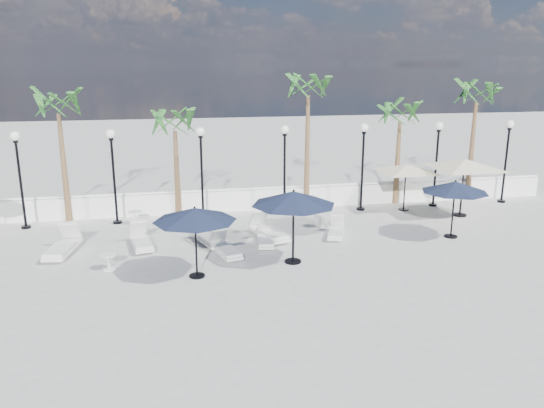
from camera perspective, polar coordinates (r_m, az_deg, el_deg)
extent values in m
plane|color=#A3A39E|center=(17.07, 6.12, -6.93)|extent=(100.00, 100.00, 0.00)
cube|color=white|center=(23.85, 0.81, 0.60)|extent=(26.00, 0.30, 0.90)
cube|color=white|center=(23.72, 0.81, 1.82)|extent=(26.00, 0.12, 0.08)
cylinder|color=black|center=(23.18, -24.93, -2.25)|extent=(0.36, 0.36, 0.10)
cylinder|color=black|center=(22.78, -25.39, 1.85)|extent=(0.10, 0.10, 3.50)
cylinder|color=black|center=(22.51, -25.87, 6.06)|extent=(0.18, 0.18, 0.10)
sphere|color=white|center=(22.48, -25.93, 6.59)|extent=(0.36, 0.36, 0.36)
cylinder|color=black|center=(22.59, -16.29, -1.86)|extent=(0.36, 0.36, 0.10)
cylinder|color=black|center=(22.18, -16.60, 2.35)|extent=(0.10, 0.10, 3.50)
cylinder|color=black|center=(21.89, -16.93, 6.70)|extent=(0.18, 0.18, 0.10)
sphere|color=white|center=(21.87, -16.97, 7.24)|extent=(0.36, 0.36, 0.36)
cylinder|color=black|center=(22.53, -7.40, -1.42)|extent=(0.36, 0.36, 0.10)
cylinder|color=black|center=(22.12, -7.54, 2.81)|extent=(0.10, 0.10, 3.50)
cylinder|color=black|center=(21.83, -7.69, 7.18)|extent=(0.18, 0.18, 0.10)
sphere|color=white|center=(21.81, -7.71, 7.72)|extent=(0.36, 0.36, 0.36)
cylinder|color=black|center=(23.01, 1.33, -0.96)|extent=(0.36, 0.36, 0.10)
cylinder|color=black|center=(22.60, 1.35, 3.19)|extent=(0.10, 0.10, 3.50)
cylinder|color=black|center=(22.32, 1.38, 7.47)|extent=(0.18, 0.18, 0.10)
sphere|color=white|center=(22.30, 1.38, 8.01)|extent=(0.36, 0.36, 0.36)
cylinder|color=black|center=(23.99, 9.51, -0.50)|extent=(0.36, 0.36, 0.10)
cylinder|color=black|center=(23.61, 9.69, 3.48)|extent=(0.10, 0.10, 3.50)
cylinder|color=black|center=(23.34, 9.87, 7.58)|extent=(0.18, 0.18, 0.10)
sphere|color=white|center=(23.31, 9.89, 8.09)|extent=(0.36, 0.36, 0.36)
cylinder|color=black|center=(25.42, 16.91, -0.08)|extent=(0.36, 0.36, 0.10)
cylinder|color=black|center=(25.06, 17.20, 3.68)|extent=(0.10, 0.10, 3.50)
cylinder|color=black|center=(24.81, 17.50, 7.53)|extent=(0.18, 0.18, 0.10)
sphere|color=white|center=(24.79, 17.54, 8.01)|extent=(0.36, 0.36, 0.36)
cylinder|color=black|center=(27.23, 23.43, 0.29)|extent=(0.36, 0.36, 0.10)
cylinder|color=black|center=(26.89, 23.80, 3.80)|extent=(0.10, 0.10, 3.50)
cylinder|color=black|center=(26.66, 24.18, 7.39)|extent=(0.18, 0.18, 0.10)
sphere|color=white|center=(26.64, 24.23, 7.83)|extent=(0.36, 0.36, 0.36)
cone|color=brown|center=(23.15, -21.46, 3.58)|extent=(0.28, 0.28, 4.40)
cone|color=brown|center=(22.85, -10.19, 3.22)|extent=(0.28, 0.28, 3.60)
cone|color=brown|center=(23.52, 3.80, 5.48)|extent=(0.28, 0.28, 5.00)
cone|color=brown|center=(25.07, 13.34, 4.30)|extent=(0.28, 0.28, 3.80)
cone|color=brown|center=(26.75, 20.66, 5.26)|extent=(0.28, 0.28, 4.60)
cube|color=silver|center=(19.49, -21.58, -4.59)|extent=(1.03, 2.19, 0.11)
cube|color=silver|center=(19.20, -21.89, -4.52)|extent=(0.88, 1.51, 0.11)
cube|color=silver|center=(20.13, -20.91, -2.67)|extent=(0.73, 0.60, 0.66)
cube|color=silver|center=(19.35, -13.85, -4.16)|extent=(0.93, 1.94, 0.10)
cube|color=silver|center=(19.08, -13.77, -4.08)|extent=(0.79, 1.34, 0.10)
cube|color=silver|center=(19.95, -14.21, -2.48)|extent=(0.65, 0.53, 0.58)
cube|color=silver|center=(19.12, -0.70, -3.99)|extent=(0.78, 1.72, 0.09)
cube|color=silver|center=(18.88, -0.67, -3.93)|extent=(0.67, 1.18, 0.09)
cube|color=silver|center=(19.66, -0.80, -2.45)|extent=(0.57, 0.46, 0.52)
cube|color=silver|center=(18.12, -4.98, -5.10)|extent=(1.01, 1.86, 0.10)
cube|color=silver|center=(17.88, -4.72, -5.02)|extent=(0.83, 1.29, 0.10)
cube|color=silver|center=(18.65, -5.79, -3.39)|extent=(0.64, 0.54, 0.55)
cube|color=silver|center=(19.30, -6.78, -3.88)|extent=(1.16, 1.93, 0.10)
cube|color=silver|center=(19.05, -6.49, -3.78)|extent=(0.94, 1.35, 0.10)
cube|color=silver|center=(19.84, -7.66, -2.28)|extent=(0.68, 0.59, 0.57)
cube|color=silver|center=(19.78, -0.35, -3.23)|extent=(1.26, 2.23, 0.11)
cube|color=silver|center=(19.50, 0.03, -3.11)|extent=(1.03, 1.56, 0.11)
cube|color=silver|center=(20.39, -1.45, -1.44)|extent=(0.78, 0.66, 0.66)
cube|color=silver|center=(20.14, 6.89, -3.13)|extent=(1.11, 1.72, 0.09)
cube|color=silver|center=(19.89, 6.86, -3.06)|extent=(0.88, 1.22, 0.09)
cube|color=silver|center=(20.67, 7.03, -1.71)|extent=(0.62, 0.55, 0.51)
cylinder|color=silver|center=(17.68, -17.09, -6.69)|extent=(0.40, 0.40, 0.03)
cylinder|color=silver|center=(17.60, -17.15, -6.02)|extent=(0.06, 0.06, 0.48)
cylinder|color=silver|center=(17.51, -17.21, -5.26)|extent=(0.52, 0.52, 0.03)
cylinder|color=silver|center=(22.25, -14.45, -2.08)|extent=(0.43, 0.43, 0.03)
cylinder|color=silver|center=(22.18, -14.49, -1.48)|extent=(0.06, 0.06, 0.52)
cylinder|color=silver|center=(22.11, -14.53, -0.80)|extent=(0.56, 0.56, 0.03)
cylinder|color=silver|center=(21.26, 5.20, -2.45)|extent=(0.40, 0.40, 0.03)
cylinder|color=silver|center=(21.19, 5.21, -1.86)|extent=(0.06, 0.06, 0.48)
cylinder|color=silver|center=(21.12, 5.23, -1.21)|extent=(0.52, 0.52, 0.03)
cylinder|color=black|center=(16.52, -8.05, -7.65)|extent=(0.49, 0.49, 0.05)
cylinder|color=black|center=(16.15, -8.19, -4.23)|extent=(0.06, 0.06, 2.14)
cone|color=black|center=(15.88, -8.30, -1.12)|extent=(2.53, 2.53, 0.39)
sphere|color=black|center=(15.82, -8.33, -0.36)|extent=(0.07, 0.07, 0.07)
cylinder|color=black|center=(17.51, 2.26, -6.18)|extent=(0.55, 0.55, 0.06)
cylinder|color=black|center=(17.13, 2.30, -2.60)|extent=(0.07, 0.07, 2.35)
cone|color=black|center=(16.86, 2.33, 0.64)|extent=(2.74, 2.74, 0.44)
sphere|color=black|center=(16.80, 2.34, 1.45)|extent=(0.08, 0.08, 0.08)
cylinder|color=black|center=(21.08, 18.67, -3.31)|extent=(0.49, 0.49, 0.05)
cylinder|color=black|center=(20.80, 18.89, -0.63)|extent=(0.06, 0.06, 2.10)
cone|color=black|center=(20.59, 19.10, 1.76)|extent=(2.44, 2.44, 0.39)
sphere|color=black|center=(20.55, 19.15, 2.35)|extent=(0.07, 0.07, 0.07)
cylinder|color=black|center=(24.36, 13.95, -0.56)|extent=(0.46, 0.46, 0.05)
cylinder|color=black|center=(24.12, 14.09, 1.70)|extent=(0.06, 0.06, 2.03)
pyramid|color=beige|center=(23.92, 14.24, 4.12)|extent=(4.49, 4.49, 0.31)
cylinder|color=black|center=(24.14, 19.53, -1.12)|extent=(0.56, 0.56, 0.06)
cylinder|color=black|center=(23.86, 19.78, 1.62)|extent=(0.08, 0.08, 2.43)
pyramid|color=beige|center=(23.62, 20.04, 4.55)|extent=(5.28, 5.28, 0.38)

